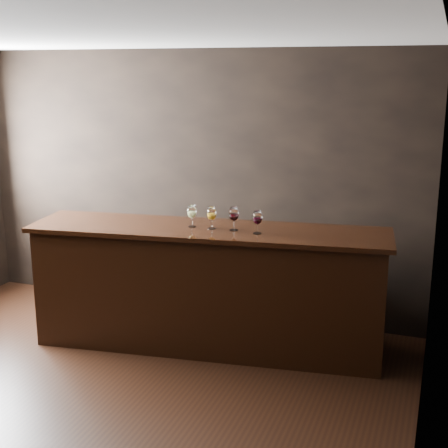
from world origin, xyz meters
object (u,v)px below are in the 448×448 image
(glass_white, at_px, (192,212))
(glass_amber, at_px, (212,214))
(bar_counter, at_px, (208,290))
(glass_red_b, at_px, (257,218))
(back_bar_shelf, at_px, (183,280))
(glass_red_a, at_px, (234,215))

(glass_white, height_order, glass_amber, same)
(glass_white, bearing_deg, bar_counter, 2.58)
(glass_amber, height_order, glass_red_b, glass_red_b)
(back_bar_shelf, relative_size, glass_white, 10.64)
(glass_red_a, bearing_deg, glass_white, -178.96)
(bar_counter, relative_size, back_bar_shelf, 1.49)
(glass_amber, bearing_deg, glass_white, 177.74)
(bar_counter, xyz_separation_m, glass_amber, (0.05, -0.01, 0.74))
(glass_white, bearing_deg, glass_red_a, 1.04)
(back_bar_shelf, distance_m, glass_white, 1.20)
(bar_counter, bearing_deg, glass_red_a, -7.40)
(bar_counter, xyz_separation_m, glass_white, (-0.15, -0.01, 0.74))
(bar_counter, relative_size, glass_amber, 15.84)
(glass_red_b, bearing_deg, glass_white, 177.24)
(bar_counter, distance_m, glass_amber, 0.75)
(glass_red_a, height_order, glass_red_b, glass_red_a)
(back_bar_shelf, xyz_separation_m, glass_white, (0.39, -0.66, 0.92))
(glass_white, xyz_separation_m, glass_amber, (0.20, -0.01, 0.00))
(back_bar_shelf, height_order, glass_red_a, glass_red_a)
(bar_counter, height_order, glass_white, glass_white)
(back_bar_shelf, bearing_deg, bar_counter, -50.02)
(glass_red_a, bearing_deg, glass_amber, -175.82)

